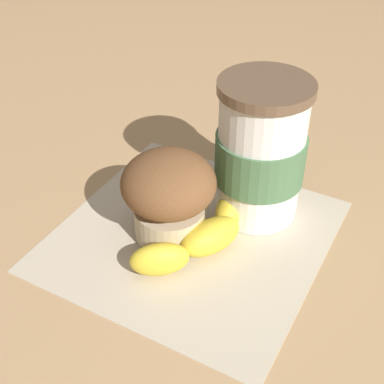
% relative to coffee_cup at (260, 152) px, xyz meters
% --- Properties ---
extents(ground_plane, '(3.00, 3.00, 0.00)m').
position_rel_coffee_cup_xyz_m(ground_plane, '(0.07, -0.04, -0.07)').
color(ground_plane, tan).
extents(paper_napkin, '(0.26, 0.26, 0.00)m').
position_rel_coffee_cup_xyz_m(paper_napkin, '(0.07, -0.04, -0.07)').
color(paper_napkin, beige).
rests_on(paper_napkin, ground_plane).
extents(coffee_cup, '(0.09, 0.09, 0.15)m').
position_rel_coffee_cup_xyz_m(coffee_cup, '(0.00, 0.00, 0.00)').
color(coffee_cup, white).
rests_on(coffee_cup, paper_napkin).
extents(muffin, '(0.09, 0.09, 0.09)m').
position_rel_coffee_cup_xyz_m(muffin, '(0.08, -0.06, -0.02)').
color(muffin, beige).
rests_on(muffin, paper_napkin).
extents(banana, '(0.21, 0.08, 0.03)m').
position_rel_coffee_cup_xyz_m(banana, '(0.05, -0.02, -0.05)').
color(banana, yellow).
rests_on(banana, paper_napkin).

